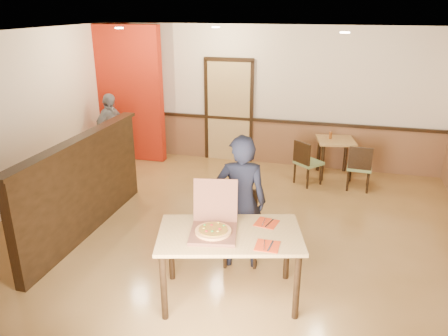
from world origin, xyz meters
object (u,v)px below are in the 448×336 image
object	(u,v)px
diner_chair	(240,223)
diner	(241,203)
main_table	(230,242)
side_chair_left	(306,161)
condiment	(330,135)
pizza_box	(214,227)
side_chair_right	(359,166)
side_table	(335,148)
passerby	(111,131)

from	to	relation	value
diner_chair	diner	size ratio (longest dim) A/B	0.53
main_table	diner	distance (m)	0.72
side_chair_left	diner	world-z (taller)	diner
diner	condiment	world-z (taller)	diner
condiment	main_table	bearing A→B (deg)	-102.27
diner_chair	pizza_box	distance (m)	0.98
side_chair_right	pizza_box	world-z (taller)	pizza_box
side_chair_left	diner	xyz separation A→B (m)	(-0.57, -2.91, 0.41)
diner_chair	pizza_box	xyz separation A→B (m)	(-0.10, -0.89, 0.39)
side_chair_right	condiment	bearing A→B (deg)	-45.71
side_chair_left	side_table	bearing A→B (deg)	-88.85
condiment	side_table	bearing A→B (deg)	-12.95
passerby	condiment	world-z (taller)	passerby
side_chair_right	condiment	xyz separation A→B (m)	(-0.56, 0.64, 0.35)
side_chair_right	side_table	world-z (taller)	side_chair_right
side_chair_right	diner	world-z (taller)	diner
diner_chair	side_chair_right	xyz separation A→B (m)	(1.55, 2.75, -0.04)
side_chair_right	diner	xyz separation A→B (m)	(-1.51, -2.89, 0.41)
main_table	passerby	bearing A→B (deg)	118.23
main_table	side_chair_left	bearing A→B (deg)	66.29
side_chair_left	condiment	world-z (taller)	condiment
diner	condiment	size ratio (longest dim) A/B	12.47
diner_chair	side_chair_right	bearing A→B (deg)	48.27
passerby	condiment	size ratio (longest dim) A/B	10.87
main_table	side_chair_right	bearing A→B (deg)	52.46
main_table	passerby	world-z (taller)	passerby
diner_chair	pizza_box	world-z (taller)	pizza_box
side_chair_left	side_chair_right	bearing A→B (deg)	-140.36
passerby	side_table	bearing A→B (deg)	-69.68
diner_chair	side_chair_left	world-z (taller)	diner_chair
side_table	pizza_box	xyz separation A→B (m)	(-1.20, -4.25, 0.34)
side_chair_right	passerby	distance (m)	4.87
main_table	condiment	xyz separation A→B (m)	(0.92, 4.23, 0.09)
side_chair_left	diner	size ratio (longest dim) A/B	0.48
side_chair_left	main_table	bearing A→B (deg)	122.05
side_table	diner	world-z (taller)	diner
side_table	condiment	bearing A→B (deg)	167.05
passerby	diner_chair	bearing A→B (deg)	-117.23
diner	diner_chair	bearing A→B (deg)	-87.79
side_chair_left	pizza_box	xyz separation A→B (m)	(-0.71, -3.65, 0.44)
condiment	side_chair_right	bearing A→B (deg)	-48.93
diner	pizza_box	size ratio (longest dim) A/B	2.63
side_chair_right	main_table	bearing A→B (deg)	70.89
side_table	side_chair_left	bearing A→B (deg)	-129.39
side_chair_right	passerby	xyz separation A→B (m)	(-4.86, -0.01, 0.30)
side_table	pizza_box	bearing A→B (deg)	-105.77
side_chair_left	side_table	size ratio (longest dim) A/B	1.05
diner_chair	passerby	size ratio (longest dim) A/B	0.61
side_table	main_table	bearing A→B (deg)	-103.75
diner	pizza_box	bearing A→B (deg)	68.04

